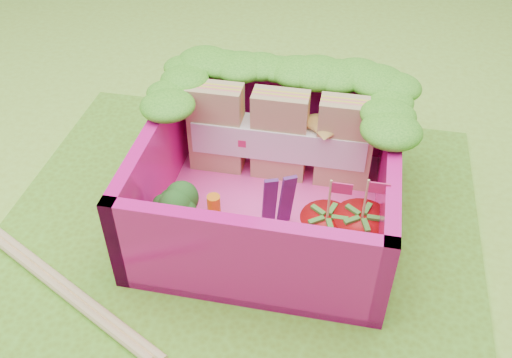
{
  "coord_description": "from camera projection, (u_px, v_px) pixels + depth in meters",
  "views": [
    {
      "loc": [
        0.53,
        -1.99,
        2.28
      ],
      "look_at": [
        0.07,
        0.28,
        0.28
      ],
      "focal_mm": 40.0,
      "sensor_mm": 36.0,
      "label": 1
    }
  ],
  "objects": [
    {
      "name": "bento_box",
      "position": [
        269.0,
        177.0,
        3.03
      ],
      "size": [
        1.3,
        1.3,
        0.55
      ],
      "color": "#DB1282",
      "rests_on": "placemat"
    },
    {
      "name": "sandwich_stack",
      "position": [
        281.0,
        136.0,
        3.24
      ],
      "size": [
        1.05,
        0.18,
        0.55
      ],
      "color": "tan",
      "rests_on": "bento_floor"
    },
    {
      "name": "carrot_sticks",
      "position": [
        205.0,
        222.0,
        2.92
      ],
      "size": [
        0.15,
        0.18,
        0.26
      ],
      "color": "orange",
      "rests_on": "bento_floor"
    },
    {
      "name": "bento_floor",
      "position": [
        269.0,
        211.0,
        3.2
      ],
      "size": [
        1.3,
        1.3,
        0.05
      ],
      "primitive_type": "cube",
      "color": "#FF41A9",
      "rests_on": "placemat"
    },
    {
      "name": "lettuce_ruffle",
      "position": [
        286.0,
        77.0,
        3.17
      ],
      "size": [
        1.43,
        0.76,
        0.11
      ],
      "color": "#217D16",
      "rests_on": "bento_box"
    },
    {
      "name": "strawberry_right",
      "position": [
        359.0,
        237.0,
        2.81
      ],
      "size": [
        0.28,
        0.28,
        0.52
      ],
      "color": "red",
      "rests_on": "bento_floor"
    },
    {
      "name": "strawberry_left",
      "position": [
        325.0,
        236.0,
        2.83
      ],
      "size": [
        0.26,
        0.26,
        0.5
      ],
      "color": "red",
      "rests_on": "bento_floor"
    },
    {
      "name": "broccoli",
      "position": [
        172.0,
        208.0,
        2.92
      ],
      "size": [
        0.31,
        0.31,
        0.26
      ],
      "color": "#6FA952",
      "rests_on": "bento_floor"
    },
    {
      "name": "snap_peas",
      "position": [
        334.0,
        244.0,
        2.94
      ],
      "size": [
        0.64,
        0.55,
        0.05
      ],
      "color": "#65AE36",
      "rests_on": "bento_floor"
    },
    {
      "name": "purple_wedges",
      "position": [
        278.0,
        201.0,
        2.94
      ],
      "size": [
        0.15,
        0.08,
        0.38
      ],
      "color": "#4B1959",
      "rests_on": "bento_floor"
    },
    {
      "name": "placemat",
      "position": [
        232.0,
        249.0,
        3.04
      ],
      "size": [
        2.6,
        2.6,
        0.03
      ],
      "primitive_type": "cube",
      "color": "#629B23",
      "rests_on": "ground"
    },
    {
      "name": "chopsticks",
      "position": [
        17.0,
        251.0,
        2.97
      ],
      "size": [
        1.93,
        0.99,
        0.05
      ],
      "color": "#E8C37F",
      "rests_on": "placemat"
    },
    {
      "name": "ground",
      "position": [
        232.0,
        251.0,
        3.05
      ],
      "size": [
        14.0,
        14.0,
        0.0
      ],
      "primitive_type": "plane",
      "color": "#92C537",
      "rests_on": "ground"
    }
  ]
}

